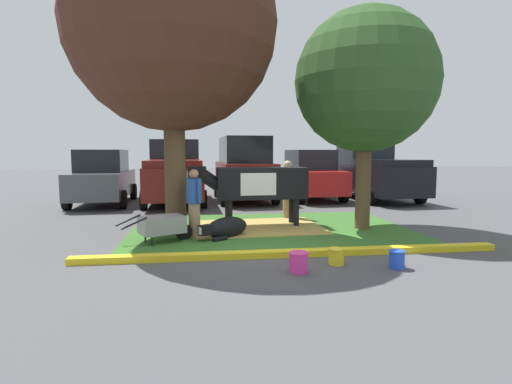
{
  "coord_description": "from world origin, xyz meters",
  "views": [
    {
      "loc": [
        -1.13,
        -7.84,
        1.95
      ],
      "look_at": [
        0.25,
        2.45,
        0.9
      ],
      "focal_mm": 28.1,
      "sensor_mm": 36.0,
      "label": 1
    }
  ],
  "objects_px": {
    "cow_holstein": "(258,184)",
    "bucket_blue": "(397,259)",
    "calf_lying": "(226,228)",
    "suv_black": "(244,169)",
    "person_handler": "(287,188)",
    "pickup_truck_black": "(373,172)",
    "hatchback_white": "(103,178)",
    "bucket_pink": "(298,262)",
    "bucket_yellow": "(336,256)",
    "shade_tree_left": "(172,26)",
    "shade_tree_right": "(366,82)",
    "sedan_red": "(310,175)",
    "pickup_truck_maroon": "(175,173)",
    "wheelbarrow": "(163,225)",
    "person_visitor_near": "(194,201)"
  },
  "relations": [
    {
      "from": "bucket_yellow",
      "to": "pickup_truck_maroon",
      "type": "bearing_deg",
      "value": 110.07
    },
    {
      "from": "pickup_truck_maroon",
      "to": "bucket_pink",
      "type": "bearing_deg",
      "value": -74.75
    },
    {
      "from": "shade_tree_left",
      "to": "shade_tree_right",
      "type": "distance_m",
      "value": 4.76
    },
    {
      "from": "hatchback_white",
      "to": "bucket_pink",
      "type": "bearing_deg",
      "value": -60.77
    },
    {
      "from": "cow_holstein",
      "to": "bucket_pink",
      "type": "distance_m",
      "value": 4.11
    },
    {
      "from": "shade_tree_left",
      "to": "shade_tree_right",
      "type": "height_order",
      "value": "shade_tree_left"
    },
    {
      "from": "person_handler",
      "to": "bucket_pink",
      "type": "distance_m",
      "value": 5.24
    },
    {
      "from": "wheelbarrow",
      "to": "pickup_truck_maroon",
      "type": "relative_size",
      "value": 0.29
    },
    {
      "from": "person_handler",
      "to": "sedan_red",
      "type": "height_order",
      "value": "sedan_red"
    },
    {
      "from": "calf_lying",
      "to": "pickup_truck_black",
      "type": "height_order",
      "value": "pickup_truck_black"
    },
    {
      "from": "hatchback_white",
      "to": "suv_black",
      "type": "bearing_deg",
      "value": 3.81
    },
    {
      "from": "bucket_yellow",
      "to": "shade_tree_left",
      "type": "bearing_deg",
      "value": 133.91
    },
    {
      "from": "shade_tree_left",
      "to": "bucket_yellow",
      "type": "xyz_separation_m",
      "value": [
        2.91,
        -3.02,
        -4.62
      ]
    },
    {
      "from": "person_handler",
      "to": "wheelbarrow",
      "type": "distance_m",
      "value": 4.26
    },
    {
      "from": "person_visitor_near",
      "to": "wheelbarrow",
      "type": "xyz_separation_m",
      "value": [
        -0.66,
        -0.43,
        -0.44
      ]
    },
    {
      "from": "shade_tree_left",
      "to": "wheelbarrow",
      "type": "relative_size",
      "value": 4.58
    },
    {
      "from": "wheelbarrow",
      "to": "person_visitor_near",
      "type": "bearing_deg",
      "value": 33.41
    },
    {
      "from": "shade_tree_left",
      "to": "hatchback_white",
      "type": "relative_size",
      "value": 1.61
    },
    {
      "from": "hatchback_white",
      "to": "shade_tree_left",
      "type": "bearing_deg",
      "value": -62.85
    },
    {
      "from": "person_visitor_near",
      "to": "hatchback_white",
      "type": "relative_size",
      "value": 0.35
    },
    {
      "from": "person_handler",
      "to": "sedan_red",
      "type": "distance_m",
      "value": 5.1
    },
    {
      "from": "hatchback_white",
      "to": "sedan_red",
      "type": "xyz_separation_m",
      "value": [
        8.04,
        0.55,
        0.0
      ]
    },
    {
      "from": "wheelbarrow",
      "to": "bucket_pink",
      "type": "xyz_separation_m",
      "value": [
        2.37,
        -2.44,
        -0.21
      ]
    },
    {
      "from": "person_visitor_near",
      "to": "bucket_yellow",
      "type": "distance_m",
      "value": 3.6
    },
    {
      "from": "bucket_pink",
      "to": "person_handler",
      "type": "bearing_deg",
      "value": 79.89
    },
    {
      "from": "bucket_yellow",
      "to": "wheelbarrow",
      "type": "bearing_deg",
      "value": 146.07
    },
    {
      "from": "bucket_pink",
      "to": "hatchback_white",
      "type": "distance_m",
      "value": 10.65
    },
    {
      "from": "shade_tree_right",
      "to": "bucket_pink",
      "type": "height_order",
      "value": "shade_tree_right"
    },
    {
      "from": "cow_holstein",
      "to": "bucket_blue",
      "type": "distance_m",
      "value": 4.5
    },
    {
      "from": "shade_tree_right",
      "to": "bucket_yellow",
      "type": "bearing_deg",
      "value": -119.55
    },
    {
      "from": "suv_black",
      "to": "pickup_truck_black",
      "type": "bearing_deg",
      "value": -1.14
    },
    {
      "from": "bucket_pink",
      "to": "sedan_red",
      "type": "bearing_deg",
      "value": 73.76
    },
    {
      "from": "shade_tree_left",
      "to": "shade_tree_right",
      "type": "relative_size",
      "value": 1.33
    },
    {
      "from": "bucket_blue",
      "to": "sedan_red",
      "type": "height_order",
      "value": "sedan_red"
    },
    {
      "from": "calf_lying",
      "to": "suv_black",
      "type": "xyz_separation_m",
      "value": [
        1.12,
        6.89,
        1.03
      ]
    },
    {
      "from": "suv_black",
      "to": "bucket_pink",
      "type": "bearing_deg",
      "value": -90.66
    },
    {
      "from": "bucket_pink",
      "to": "pickup_truck_maroon",
      "type": "height_order",
      "value": "pickup_truck_maroon"
    },
    {
      "from": "bucket_blue",
      "to": "hatchback_white",
      "type": "height_order",
      "value": "hatchback_white"
    },
    {
      "from": "calf_lying",
      "to": "pickup_truck_maroon",
      "type": "xyz_separation_m",
      "value": [
        -1.56,
        6.71,
        0.88
      ]
    },
    {
      "from": "shade_tree_left",
      "to": "person_visitor_near",
      "type": "relative_size",
      "value": 4.62
    },
    {
      "from": "shade_tree_right",
      "to": "cow_holstein",
      "type": "bearing_deg",
      "value": 166.28
    },
    {
      "from": "calf_lying",
      "to": "bucket_pink",
      "type": "distance_m",
      "value": 2.91
    },
    {
      "from": "person_handler",
      "to": "pickup_truck_black",
      "type": "xyz_separation_m",
      "value": [
        4.54,
        4.41,
        0.2
      ]
    },
    {
      "from": "shade_tree_left",
      "to": "shade_tree_right",
      "type": "xyz_separation_m",
      "value": [
        4.63,
        0.01,
        -1.12
      ]
    },
    {
      "from": "bucket_pink",
      "to": "bucket_blue",
      "type": "bearing_deg",
      "value": -0.6
    },
    {
      "from": "bucket_pink",
      "to": "shade_tree_right",
      "type": "bearing_deg",
      "value": 53.73
    },
    {
      "from": "person_handler",
      "to": "pickup_truck_black",
      "type": "height_order",
      "value": "pickup_truck_black"
    },
    {
      "from": "cow_holstein",
      "to": "hatchback_white",
      "type": "relative_size",
      "value": 0.7
    },
    {
      "from": "bucket_yellow",
      "to": "pickup_truck_black",
      "type": "relative_size",
      "value": 0.05
    },
    {
      "from": "bucket_blue",
      "to": "sedan_red",
      "type": "xyz_separation_m",
      "value": [
        1.18,
        9.84,
        0.82
      ]
    }
  ]
}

